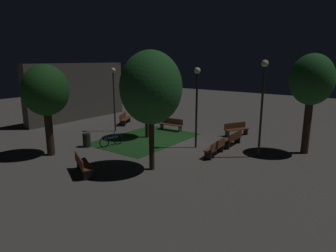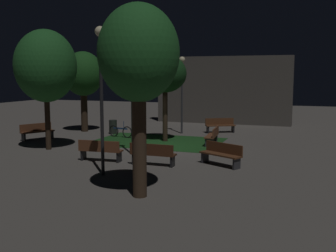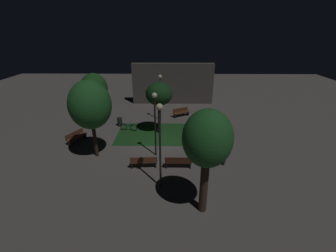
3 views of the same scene
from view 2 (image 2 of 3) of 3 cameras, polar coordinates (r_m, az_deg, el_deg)
The scene contains 18 objects.
ground_plane at distance 19.57m, azimuth -1.20°, elevation -3.06°, with size 60.00×60.00×0.00m, color #56514C.
grass_lawn at distance 21.25m, azimuth -1.56°, elevation -2.21°, with size 6.70×4.64×0.01m, color #194219.
bench_lawn_edge at distance 16.56m, azimuth -9.67°, elevation -3.37°, with size 1.83×0.60×0.88m.
bench_by_lamp at distance 15.58m, azimuth -2.22°, elevation -3.95°, with size 1.80×0.49×0.88m.
bench_front_right at distance 24.65m, azimuth 7.45°, elevation 0.17°, with size 1.80×1.30×0.88m.
bench_back_row at distance 20.38m, azimuth 6.44°, elevation -1.31°, with size 0.62×1.83×0.88m.
bench_near_trees at distance 22.93m, azimuth -18.21°, elevation -0.67°, with size 1.24×1.82×0.88m.
bench_corner at distance 15.72m, azimuth 7.66°, elevation -3.91°, with size 1.81×1.27×0.88m.
tree_right_canopy at distance 19.55m, azimuth -17.09°, elevation 8.15°, with size 2.86×2.86×5.61m.
tree_back_left at distance 11.33m, azimuth -4.22°, elevation 9.91°, with size 2.31×2.31×5.51m.
tree_back_right at distance 25.35m, azimuth -12.00°, elevation 7.18°, with size 2.45×2.45×4.96m.
tree_lawn_side at distance 21.03m, azimuth -0.42°, elevation 7.38°, with size 2.26×2.26×4.58m.
lamp_post_near_wall at distance 13.97m, azimuth -9.54°, elevation 6.90°, with size 0.36×0.36×5.16m.
lamp_post_plaza_west at distance 23.93m, azimuth 2.01°, elevation 6.35°, with size 0.36×0.36×4.60m.
lamp_post_path_center at distance 17.46m, azimuth -5.14°, elevation 6.24°, with size 0.36×0.36×4.74m.
trash_bin at distance 24.17m, azimuth -7.86°, elevation -0.13°, with size 0.47×0.47×0.84m, color black.
bicycle at distance 22.79m, azimuth -6.81°, elevation -0.76°, with size 1.61×0.38×0.93m.
building_wall_backdrop at distance 29.25m, azimuth 7.82°, elevation 5.10°, with size 9.73×0.80×4.85m, color #4C4742.
Camera 2 is at (6.86, -17.99, 3.52)m, focal length 42.67 mm.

